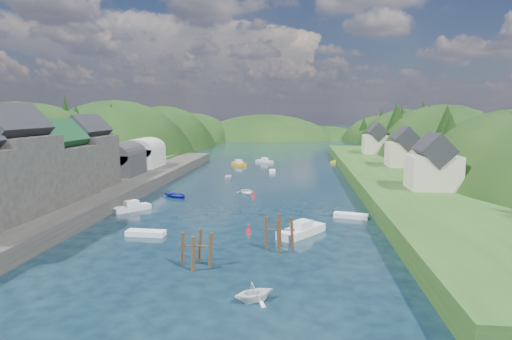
# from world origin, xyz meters

# --- Properties ---
(ground) EXTENTS (600.00, 600.00, 0.00)m
(ground) POSITION_xyz_m (0.00, 50.00, 0.00)
(ground) COLOR black
(ground) RESTS_ON ground
(hillside_left) EXTENTS (44.00, 245.56, 52.00)m
(hillside_left) POSITION_xyz_m (-45.00, 75.00, -8.03)
(hillside_left) COLOR black
(hillside_left) RESTS_ON ground
(hillside_right) EXTENTS (36.00, 245.56, 48.00)m
(hillside_right) POSITION_xyz_m (45.00, 75.00, -7.41)
(hillside_right) COLOR black
(hillside_right) RESTS_ON ground
(far_hills) EXTENTS (103.00, 68.00, 44.00)m
(far_hills) POSITION_xyz_m (1.22, 174.01, -10.80)
(far_hills) COLOR black
(far_hills) RESTS_ON ground
(hill_trees) EXTENTS (92.02, 144.67, 11.79)m
(hill_trees) POSITION_xyz_m (0.51, 65.15, 11.05)
(hill_trees) COLOR black
(hill_trees) RESTS_ON ground
(quay_left) EXTENTS (12.00, 110.00, 2.00)m
(quay_left) POSITION_xyz_m (-24.00, 20.00, 1.00)
(quay_left) COLOR #2D2B28
(quay_left) RESTS_ON ground
(terrace_left_grass) EXTENTS (12.00, 110.00, 2.50)m
(terrace_left_grass) POSITION_xyz_m (-31.00, 20.00, 1.25)
(terrace_left_grass) COLOR #234719
(terrace_left_grass) RESTS_ON ground
(quayside_buildings) EXTENTS (8.00, 35.84, 12.90)m
(quayside_buildings) POSITION_xyz_m (-26.00, 6.39, 7.09)
(quayside_buildings) COLOR #2D2B28
(quayside_buildings) RESTS_ON quay_left
(boat_sheds) EXTENTS (7.00, 21.00, 7.50)m
(boat_sheds) POSITION_xyz_m (-26.00, 39.00, 5.27)
(boat_sheds) COLOR #2D2D30
(boat_sheds) RESTS_ON quay_left
(terrace_right) EXTENTS (16.00, 120.00, 2.40)m
(terrace_right) POSITION_xyz_m (25.00, 40.00, 1.20)
(terrace_right) COLOR #234719
(terrace_right) RESTS_ON ground
(right_bank_cottages) EXTENTS (9.00, 59.24, 8.41)m
(right_bank_cottages) POSITION_xyz_m (28.00, 48.33, 5.84)
(right_bank_cottages) COLOR beige
(right_bank_cottages) RESTS_ON terrace_right
(piling_cluster_near) EXTENTS (3.09, 2.90, 3.68)m
(piling_cluster_near) POSITION_xyz_m (-1.93, -6.48, 1.27)
(piling_cluster_near) COLOR #382314
(piling_cluster_near) RESTS_ON ground
(piling_cluster_far) EXTENTS (3.17, 2.96, 3.93)m
(piling_cluster_far) POSITION_xyz_m (5.31, -0.91, 1.40)
(piling_cluster_far) COLOR #382314
(piling_cluster_far) RESTS_ON ground
(channel_buoy_near) EXTENTS (0.70, 0.70, 1.10)m
(channel_buoy_near) POSITION_xyz_m (1.55, 4.25, 0.48)
(channel_buoy_near) COLOR #B50E1D
(channel_buoy_near) RESTS_ON ground
(channel_buoy_far) EXTENTS (0.70, 0.70, 1.10)m
(channel_buoy_far) POSITION_xyz_m (-0.09, 24.61, 0.48)
(channel_buoy_far) COLOR #B50E1D
(channel_buoy_far) RESTS_ON ground
(moored_boats) EXTENTS (37.09, 89.67, 1.78)m
(moored_boats) POSITION_xyz_m (-1.84, 23.78, 0.43)
(moored_boats) COLOR yellow
(moored_boats) RESTS_ON ground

